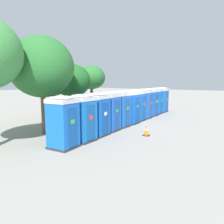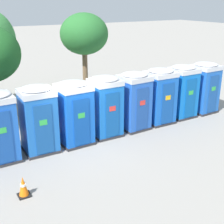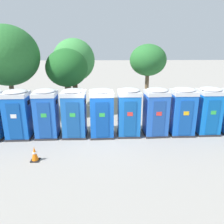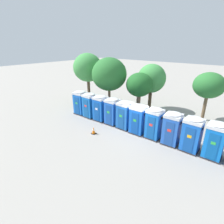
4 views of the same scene
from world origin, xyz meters
name	(u,v)px [view 3 (image 3 of 4)]	position (x,y,z in m)	size (l,w,h in m)	color
ground_plane	(102,135)	(0.00, 0.00, 0.00)	(120.00, 120.00, 0.00)	gray
portapotty_2	(18,114)	(-4.27, -0.12, 1.28)	(1.25, 1.22, 2.54)	#2D2D33
portapotty_3	(47,113)	(-2.85, -0.05, 1.28)	(1.18, 1.22, 2.54)	#2D2D33
portapotty_4	(74,113)	(-1.42, -0.05, 1.28)	(1.24, 1.22, 2.54)	#2D2D33
portapotty_5	(102,113)	(0.00, -0.09, 1.28)	(1.27, 1.23, 2.54)	#2D2D33
portapotty_6	(129,112)	(1.43, 0.00, 1.28)	(1.18, 1.21, 2.54)	#2D2D33
portapotty_7	(156,112)	(2.85, 0.00, 1.28)	(1.24, 1.25, 2.54)	#2D2D33
portapotty_8	(182,111)	(4.28, 0.02, 1.28)	(1.24, 1.21, 2.54)	#2D2D33
portapotty_9	(208,111)	(5.70, 0.08, 1.28)	(1.19, 1.21, 2.54)	#2D2D33
street_tree_0	(67,69)	(-2.27, 3.66, 3.17)	(2.74, 2.74, 4.45)	brown
street_tree_1	(74,60)	(-2.08, 5.91, 3.54)	(3.11, 3.11, 5.14)	#4C3826
street_tree_3	(148,60)	(3.60, 6.39, 3.50)	(2.84, 2.84, 4.74)	brown
street_tree_4	(7,56)	(-5.68, 2.89, 4.02)	(3.83, 3.83, 5.83)	brown
traffic_cone	(35,154)	(-2.80, -2.63, 0.31)	(0.36, 0.36, 0.64)	black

